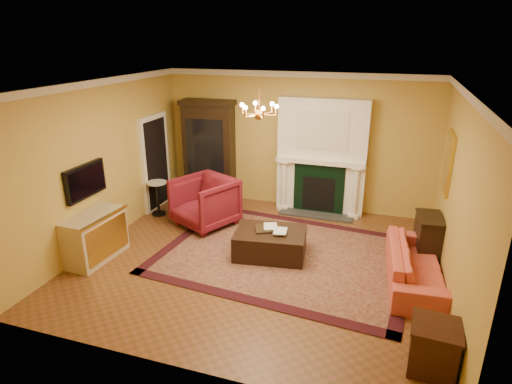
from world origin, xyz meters
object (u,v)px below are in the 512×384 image
at_px(china_cabinet, 210,154).
at_px(wingback_armchair, 205,200).
at_px(commode, 95,237).
at_px(leather_ottoman, 270,243).
at_px(coral_sofa, 416,259).
at_px(end_table, 433,349).
at_px(pedestal_table, 158,196).
at_px(console_table, 428,238).

xyz_separation_m(china_cabinet, wingback_armchair, (0.49, -1.42, -0.57)).
xyz_separation_m(commode, leather_ottoman, (2.87, 1.05, -0.18)).
distance_m(china_cabinet, commode, 3.46).
bearing_deg(coral_sofa, china_cabinet, 58.21).
bearing_deg(end_table, pedestal_table, 150.12).
distance_m(coral_sofa, end_table, 1.97).
relative_size(coral_sofa, console_table, 2.70).
distance_m(wingback_armchair, leather_ottoman, 1.87).
xyz_separation_m(commode, end_table, (5.45, -1.04, -0.12)).
height_order(commode, end_table, commode).
xyz_separation_m(pedestal_table, end_table, (5.42, -3.11, -0.14)).
distance_m(wingback_armchair, end_table, 5.15).
bearing_deg(coral_sofa, leather_ottoman, 82.74).
xyz_separation_m(wingback_armchair, console_table, (4.28, -0.08, -0.17)).
distance_m(pedestal_table, console_table, 5.49).
xyz_separation_m(china_cabinet, commode, (-0.74, -3.31, -0.71)).
height_order(coral_sofa, console_table, coral_sofa).
bearing_deg(china_cabinet, wingback_armchair, -75.29).
height_order(china_cabinet, pedestal_table, china_cabinet).
bearing_deg(wingback_armchair, console_table, 25.30).
bearing_deg(leather_ottoman, wingback_armchair, 145.13).
distance_m(china_cabinet, pedestal_table, 1.59).
height_order(wingback_armchair, leather_ottoman, wingback_armchair).
bearing_deg(console_table, wingback_armchair, 173.08).
height_order(end_table, leather_ottoman, end_table).
relative_size(pedestal_table, commode, 0.67).
relative_size(pedestal_table, coral_sofa, 0.37).
xyz_separation_m(wingback_armchair, coral_sofa, (4.07, -0.98, -0.15)).
xyz_separation_m(china_cabinet, pedestal_table, (-0.71, -1.24, -0.69)).
height_order(pedestal_table, end_table, pedestal_table).
relative_size(coral_sofa, leather_ottoman, 1.69).
distance_m(console_table, leather_ottoman, 2.75).
distance_m(pedestal_table, leather_ottoman, 3.03).
height_order(wingback_armchair, coral_sofa, wingback_armchair).
bearing_deg(coral_sofa, pedestal_table, 73.56).
height_order(china_cabinet, console_table, china_cabinet).
distance_m(china_cabinet, leather_ottoman, 3.23).
xyz_separation_m(china_cabinet, coral_sofa, (4.55, -2.40, -0.72)).
bearing_deg(console_table, commode, -167.65).
height_order(wingback_armchair, commode, wingback_armchair).
bearing_deg(pedestal_table, commode, -90.83).
height_order(pedestal_table, console_table, console_table).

